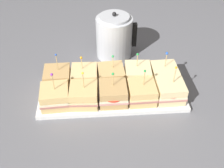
% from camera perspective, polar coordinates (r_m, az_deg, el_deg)
% --- Properties ---
extents(ground_plane, '(6.00, 6.00, 0.00)m').
position_cam_1_polar(ground_plane, '(1.22, 0.00, -2.11)').
color(ground_plane, slate).
extents(serving_platter, '(0.62, 0.26, 0.02)m').
position_cam_1_polar(serving_platter, '(1.21, 0.00, -1.80)').
color(serving_platter, silver).
rests_on(serving_platter, ground_plane).
extents(sandwich_front_far_left, '(0.12, 0.12, 0.16)m').
position_cam_1_polar(sandwich_front_far_left, '(1.15, -11.51, -2.52)').
color(sandwich_front_far_left, tan).
rests_on(sandwich_front_far_left, serving_platter).
extents(sandwich_front_left, '(0.12, 0.12, 0.16)m').
position_cam_1_polar(sandwich_front_left, '(1.14, -5.75, -2.27)').
color(sandwich_front_left, tan).
rests_on(sandwich_front_left, serving_platter).
extents(sandwich_front_center, '(0.12, 0.12, 0.14)m').
position_cam_1_polar(sandwich_front_center, '(1.14, 0.17, -1.97)').
color(sandwich_front_center, tan).
rests_on(sandwich_front_center, serving_platter).
extents(sandwich_front_right, '(0.12, 0.12, 0.15)m').
position_cam_1_polar(sandwich_front_right, '(1.15, 6.07, -1.73)').
color(sandwich_front_right, tan).
rests_on(sandwich_front_right, serving_platter).
extents(sandwich_front_far_right, '(0.12, 0.12, 0.16)m').
position_cam_1_polar(sandwich_front_far_right, '(1.17, 11.71, -1.37)').
color(sandwich_front_far_right, beige).
rests_on(sandwich_front_far_right, serving_platter).
extents(sandwich_back_far_left, '(0.12, 0.12, 0.16)m').
position_cam_1_polar(sandwich_back_far_left, '(1.23, -11.02, 1.23)').
color(sandwich_back_far_left, tan).
rests_on(sandwich_back_far_left, serving_platter).
extents(sandwich_back_left, '(0.12, 0.12, 0.14)m').
position_cam_1_polar(sandwich_back_left, '(1.22, -5.61, 1.45)').
color(sandwich_back_left, '#DBB77A').
rests_on(sandwich_back_left, serving_platter).
extents(sandwich_back_center, '(0.12, 0.12, 0.14)m').
position_cam_1_polar(sandwich_back_center, '(1.22, -0.13, 1.69)').
color(sandwich_back_center, tan).
rests_on(sandwich_back_center, serving_platter).
extents(sandwich_back_right, '(0.12, 0.12, 0.15)m').
position_cam_1_polar(sandwich_back_right, '(1.24, 5.25, 1.94)').
color(sandwich_back_right, beige).
rests_on(sandwich_back_right, serving_platter).
extents(sandwich_back_far_right, '(0.12, 0.12, 0.15)m').
position_cam_1_polar(sandwich_back_far_right, '(1.26, 10.50, 2.06)').
color(sandwich_back_far_right, beige).
rests_on(sandwich_back_far_right, serving_platter).
extents(kettle_steel, '(0.20, 0.18, 0.24)m').
position_cam_1_polar(kettle_steel, '(1.40, 0.47, 9.62)').
color(kettle_steel, '#B7BABF').
rests_on(kettle_steel, ground_plane).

